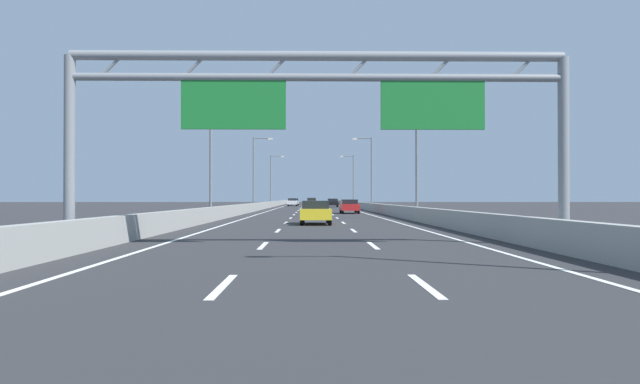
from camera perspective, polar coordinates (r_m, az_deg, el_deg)
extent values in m
plane|color=#2D2D30|center=(98.24, -0.73, -1.47)|extent=(260.00, 260.00, 0.00)
cube|color=white|center=(10.95, -9.18, -8.76)|extent=(0.16, 3.00, 0.01)
cube|color=white|center=(19.85, -5.41, -5.07)|extent=(0.16, 3.00, 0.01)
cube|color=white|center=(28.81, -3.99, -3.67)|extent=(0.16, 3.00, 0.01)
cube|color=white|center=(37.79, -3.25, -2.93)|extent=(0.16, 3.00, 0.01)
cube|color=white|center=(46.78, -2.79, -2.47)|extent=(0.16, 3.00, 0.01)
cube|color=white|center=(55.77, -2.48, -2.16)|extent=(0.16, 3.00, 0.01)
cube|color=white|center=(64.76, -2.26, -1.94)|extent=(0.16, 3.00, 0.01)
cube|color=white|center=(73.76, -2.09, -1.77)|extent=(0.16, 3.00, 0.01)
cube|color=white|center=(82.75, -1.96, -1.64)|extent=(0.16, 3.00, 0.01)
cube|color=white|center=(91.75, -1.85, -1.53)|extent=(0.16, 3.00, 0.01)
cube|color=white|center=(100.75, -1.76, -1.44)|extent=(0.16, 3.00, 0.01)
cube|color=white|center=(109.75, -1.69, -1.37)|extent=(0.16, 3.00, 0.01)
cube|color=white|center=(118.74, -1.63, -1.31)|extent=(0.16, 3.00, 0.01)
cube|color=white|center=(127.74, -1.57, -1.25)|extent=(0.16, 3.00, 0.01)
cube|color=white|center=(136.74, -1.53, -1.21)|extent=(0.16, 3.00, 0.01)
cube|color=white|center=(145.74, -1.49, -1.17)|extent=(0.16, 3.00, 0.01)
cube|color=white|center=(154.74, -1.45, -1.13)|extent=(0.16, 3.00, 0.01)
cube|color=white|center=(11.03, 9.89, -8.70)|extent=(0.16, 3.00, 0.01)
cube|color=white|center=(19.89, 5.03, -5.06)|extent=(0.16, 3.00, 0.01)
cube|color=white|center=(28.84, 3.18, -3.66)|extent=(0.16, 3.00, 0.01)
cube|color=white|center=(37.81, 2.22, -2.92)|extent=(0.16, 3.00, 0.01)
cube|color=white|center=(46.79, 1.62, -2.47)|extent=(0.16, 3.00, 0.01)
cube|color=white|center=(55.78, 1.22, -2.16)|extent=(0.16, 3.00, 0.01)
cube|color=white|center=(64.77, 0.93, -1.94)|extent=(0.16, 3.00, 0.01)
cube|color=white|center=(73.77, 0.71, -1.77)|extent=(0.16, 3.00, 0.01)
cube|color=white|center=(82.76, 0.54, -1.64)|extent=(0.16, 3.00, 0.01)
cube|color=white|center=(91.76, 0.40, -1.53)|extent=(0.16, 3.00, 0.01)
cube|color=white|center=(100.76, 0.29, -1.44)|extent=(0.16, 3.00, 0.01)
cube|color=white|center=(109.75, 0.19, -1.37)|extent=(0.16, 3.00, 0.01)
cube|color=white|center=(118.75, 0.11, -1.31)|extent=(0.16, 3.00, 0.01)
cube|color=white|center=(127.75, 0.04, -1.25)|extent=(0.16, 3.00, 0.01)
cube|color=white|center=(136.75, -0.02, -1.21)|extent=(0.16, 3.00, 0.01)
cube|color=white|center=(145.75, -0.07, -1.17)|extent=(0.16, 3.00, 0.01)
cube|color=white|center=(154.74, -0.12, -1.13)|extent=(0.16, 3.00, 0.01)
cube|color=white|center=(86.38, -4.20, -1.59)|extent=(0.16, 176.00, 0.01)
cube|color=white|center=(86.41, 2.77, -1.59)|extent=(0.16, 176.00, 0.01)
cube|color=#9E9E99|center=(108.43, -4.40, -1.13)|extent=(0.45, 220.00, 0.95)
cube|color=#9E9E99|center=(108.46, 2.90, -1.13)|extent=(0.45, 220.00, 0.95)
cylinder|color=gray|center=(21.16, -22.61, 3.63)|extent=(0.36, 0.36, 6.20)
cylinder|color=gray|center=(21.34, 22.04, 3.60)|extent=(0.36, 0.36, 6.20)
cylinder|color=gray|center=(20.14, -0.18, 12.73)|extent=(16.11, 0.32, 0.32)
cylinder|color=gray|center=(19.99, -0.18, 10.78)|extent=(16.11, 0.26, 0.26)
cylinder|color=gray|center=(21.08, -19.12, 11.19)|extent=(0.74, 0.10, 0.74)
cylinder|color=gray|center=(20.42, -11.80, 11.56)|extent=(0.74, 0.10, 0.74)
cylinder|color=gray|center=(20.09, -4.10, 11.75)|extent=(0.74, 0.10, 0.74)
cylinder|color=gray|center=(20.12, 3.72, 11.73)|extent=(0.74, 0.10, 0.74)
cylinder|color=gray|center=(20.51, 11.38, 11.50)|extent=(0.74, 0.10, 0.74)
cylinder|color=gray|center=(21.23, 18.61, 11.10)|extent=(0.74, 0.10, 0.74)
cube|color=#19752D|center=(19.99, -8.17, 8.17)|extent=(3.40, 0.12, 1.60)
cube|color=#19752D|center=(20.23, 10.60, 8.07)|extent=(3.40, 0.12, 1.60)
cylinder|color=slate|center=(45.69, -10.29, 3.45)|extent=(0.20, 0.20, 9.50)
cylinder|color=slate|center=(46.07, -8.91, 9.18)|extent=(2.20, 0.12, 0.12)
cube|color=#F2EAC6|center=(45.91, -7.54, 9.08)|extent=(0.56, 0.28, 0.20)
cylinder|color=slate|center=(45.77, 9.13, 3.44)|extent=(0.20, 0.20, 9.50)
cylinder|color=slate|center=(46.14, 7.76, 9.16)|extent=(2.20, 0.12, 0.12)
cube|color=#F2EAC6|center=(45.97, 6.39, 9.07)|extent=(0.56, 0.28, 0.20)
cylinder|color=slate|center=(78.94, -6.30, 1.76)|extent=(0.20, 0.20, 9.50)
cylinder|color=slate|center=(79.16, -5.50, 5.09)|extent=(2.20, 0.12, 0.12)
cube|color=#F2EAC6|center=(79.07, -4.70, 5.02)|extent=(0.56, 0.28, 0.20)
cylinder|color=slate|center=(78.98, 4.90, 1.76)|extent=(0.20, 0.20, 9.50)
cylinder|color=slate|center=(79.20, 4.10, 5.09)|extent=(2.20, 0.12, 0.12)
cube|color=#F2EAC6|center=(79.10, 3.30, 5.02)|extent=(0.56, 0.28, 0.20)
cylinder|color=slate|center=(112.37, -4.68, 1.07)|extent=(0.20, 0.20, 9.50)
cylinder|color=slate|center=(112.53, -4.12, 3.41)|extent=(2.20, 0.12, 0.12)
cube|color=#F2EAC6|center=(112.47, -3.56, 3.36)|extent=(0.56, 0.28, 0.20)
cylinder|color=slate|center=(112.41, 3.18, 1.07)|extent=(0.20, 0.20, 9.50)
cylinder|color=slate|center=(112.56, 2.62, 3.41)|extent=(2.20, 0.12, 0.12)
cube|color=#F2EAC6|center=(112.49, 2.06, 3.36)|extent=(0.56, 0.28, 0.20)
cube|color=yellow|center=(35.81, -0.42, -2.07)|extent=(1.79, 4.47, 0.60)
cube|color=black|center=(36.22, -0.42, -1.20)|extent=(1.57, 1.82, 0.48)
cylinder|color=black|center=(37.50, -1.64, -2.46)|extent=(0.22, 0.64, 0.64)
cylinder|color=black|center=(37.51, 0.76, -2.46)|extent=(0.22, 0.64, 0.64)
cylinder|color=black|center=(34.13, -1.71, -2.65)|extent=(0.22, 0.64, 0.64)
cylinder|color=black|center=(34.15, 0.92, -2.65)|extent=(0.22, 0.64, 0.64)
cube|color=black|center=(102.36, 1.19, -1.07)|extent=(1.88, 4.18, 0.64)
cube|color=black|center=(101.96, 1.20, -0.76)|extent=(1.65, 1.79, 0.48)
cylinder|color=black|center=(103.87, 0.71, -1.24)|extent=(0.22, 0.64, 0.64)
cylinder|color=black|center=(103.93, 1.62, -1.24)|extent=(0.22, 0.64, 0.64)
cylinder|color=black|center=(100.79, 0.75, -1.26)|extent=(0.22, 0.64, 0.64)
cylinder|color=black|center=(100.86, 1.70, -1.26)|extent=(0.22, 0.64, 0.64)
cube|color=red|center=(60.71, 2.79, -1.43)|extent=(1.78, 4.70, 0.64)
cube|color=black|center=(60.64, 2.79, -0.92)|extent=(1.57, 2.08, 0.45)
cylinder|color=black|center=(62.46, 1.97, -1.70)|extent=(0.22, 0.64, 0.64)
cylinder|color=black|center=(62.56, 3.40, -1.70)|extent=(0.22, 0.64, 0.64)
cylinder|color=black|center=(58.87, 2.14, -1.77)|extent=(0.22, 0.64, 0.64)
cylinder|color=black|center=(58.97, 3.66, -1.77)|extent=(0.22, 0.64, 0.64)
cube|color=orange|center=(108.59, -0.80, -1.03)|extent=(1.75, 4.21, 0.70)
cube|color=black|center=(108.61, -0.80, -0.70)|extent=(1.54, 1.88, 0.54)
cylinder|color=black|center=(110.15, -1.20, -1.20)|extent=(0.22, 0.64, 0.64)
cylinder|color=black|center=(110.15, -0.41, -1.20)|extent=(0.22, 0.64, 0.64)
cylinder|color=black|center=(107.03, -1.21, -1.22)|extent=(0.22, 0.64, 0.64)
cylinder|color=black|center=(107.04, -0.39, -1.22)|extent=(0.22, 0.64, 0.64)
cube|color=silver|center=(115.88, -2.63, -0.99)|extent=(1.82, 4.41, 0.71)
cube|color=black|center=(115.51, -2.63, -0.71)|extent=(1.60, 2.00, 0.46)
cylinder|color=black|center=(117.57, -2.99, -1.16)|extent=(0.22, 0.64, 0.64)
cylinder|color=black|center=(117.52, -2.21, -1.16)|extent=(0.22, 0.64, 0.64)
cylinder|color=black|center=(114.26, -3.06, -1.18)|extent=(0.22, 0.64, 0.64)
cylinder|color=black|center=(114.21, -2.25, -1.18)|extent=(0.22, 0.64, 0.64)
cube|color=#A8ADB2|center=(125.58, -2.43, -0.97)|extent=(1.76, 4.42, 0.65)
cube|color=black|center=(125.13, -2.43, -0.72)|extent=(1.55, 1.86, 0.48)
cylinder|color=black|center=(127.27, -2.75, -1.11)|extent=(0.22, 0.64, 0.64)
cylinder|color=black|center=(127.23, -2.06, -1.12)|extent=(0.22, 0.64, 0.64)
cylinder|color=black|center=(123.95, -2.80, -1.13)|extent=(0.22, 0.64, 0.64)
cylinder|color=black|center=(123.91, -2.09, -1.13)|extent=(0.22, 0.64, 0.64)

